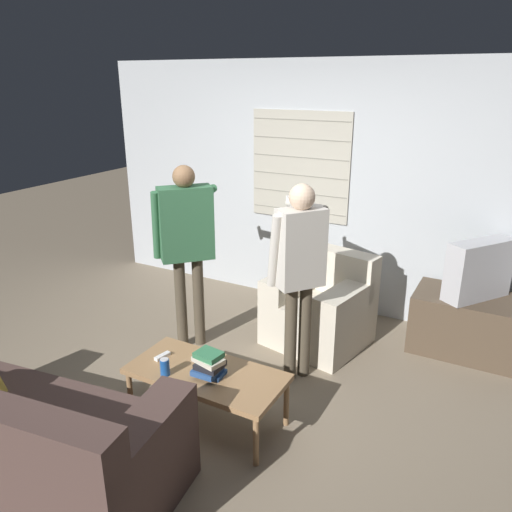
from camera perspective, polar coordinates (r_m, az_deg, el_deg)
name	(u,v)px	position (r m, az deg, el deg)	size (l,w,h in m)	color
ground_plane	(217,395)	(4.11, -4.51, -15.51)	(16.00, 16.00, 0.00)	#7F705B
wall_back	(318,188)	(5.28, 7.15, 7.75)	(5.20, 0.08, 2.55)	#ADB2B7
couch_blue	(8,438)	(3.53, -26.48, -18.09)	(2.16, 1.12, 0.84)	#4C3833
armchair_beige	(321,307)	(4.71, 7.43, -5.84)	(0.96, 0.92, 0.85)	beige
coffee_table	(206,376)	(3.65, -5.68, -13.50)	(1.12, 0.53, 0.41)	#9E754C
tv_stand	(470,325)	(4.91, 23.24, -7.23)	(0.99, 0.57, 0.54)	#4C3D2D
tv	(478,270)	(4.71, 24.08, -1.43)	(0.52, 0.62, 0.52)	#B2B2B7
person_left_standing	(186,235)	(4.39, -7.96, 2.41)	(0.52, 0.85, 1.68)	#4C4233
person_right_standing	(299,261)	(3.88, 4.95, -0.52)	(0.56, 0.76, 1.63)	#4C4233
book_stack	(209,365)	(3.53, -5.43, -12.27)	(0.25, 0.20, 0.18)	#284C89
soda_can	(165,367)	(3.60, -10.38, -12.37)	(0.07, 0.07, 0.13)	#194C9E
spare_remote	(162,356)	(3.82, -10.64, -11.18)	(0.06, 0.14, 0.02)	white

